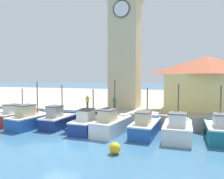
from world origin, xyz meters
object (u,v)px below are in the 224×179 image
object	(u,v)px
fishing_boat_center	(90,123)
fishing_boat_mid_right	(112,125)
warehouse_right	(206,82)
dock_worker_along_quay	(87,102)
fishing_boat_left_outer	(18,117)
fishing_boat_left_inner	(32,119)
clock_tower	(125,37)
fishing_boat_right_inner	(145,126)
mooring_buoy	(115,148)
fishing_boat_far_right	(221,131)
dock_worker_near_tower	(115,103)
fishing_boat_mid_left	(59,120)
fishing_boat_right_outer	(178,129)

from	to	relation	value
fishing_boat_center	fishing_boat_mid_right	world-z (taller)	fishing_boat_mid_right
fishing_boat_center	warehouse_right	xyz separation A→B (m)	(10.35, 7.99, 3.57)
warehouse_right	dock_worker_along_quay	distance (m)	13.24
fishing_boat_left_outer	fishing_boat_center	bearing A→B (deg)	-2.09
dock_worker_along_quay	fishing_boat_left_inner	bearing A→B (deg)	-131.36
fishing_boat_left_inner	clock_tower	xyz separation A→B (m)	(7.23, 7.81, 8.81)
fishing_boat_right_inner	mooring_buoy	xyz separation A→B (m)	(-1.07, -5.13, -0.36)
fishing_boat_far_right	dock_worker_along_quay	size ratio (longest dim) A/B	2.66
mooring_buoy	dock_worker_near_tower	bearing A→B (deg)	107.95
fishing_boat_left_inner	clock_tower	bearing A→B (deg)	47.21
fishing_boat_left_inner	dock_worker_along_quay	bearing A→B (deg)	48.64
dock_worker_near_tower	fishing_boat_far_right	bearing A→B (deg)	-20.87
fishing_boat_left_outer	fishing_boat_mid_right	size ratio (longest dim) A/B	0.94
fishing_boat_mid_right	warehouse_right	world-z (taller)	warehouse_right
fishing_boat_mid_left	dock_worker_along_quay	xyz separation A→B (m)	(1.40, 3.55, 1.38)
fishing_boat_left_inner	fishing_boat_right_outer	xyz separation A→B (m)	(13.54, 0.26, -0.01)
dock_worker_along_quay	mooring_buoy	bearing A→B (deg)	-55.79
fishing_boat_right_inner	fishing_boat_right_outer	world-z (taller)	fishing_boat_right_outer
fishing_boat_right_inner	warehouse_right	world-z (taller)	warehouse_right
dock_worker_near_tower	mooring_buoy	bearing A→B (deg)	-72.05
fishing_boat_right_outer	mooring_buoy	world-z (taller)	fishing_boat_right_outer
fishing_boat_mid_left	warehouse_right	bearing A→B (deg)	29.09
mooring_buoy	fishing_boat_mid_left	bearing A→B (deg)	144.53
clock_tower	mooring_buoy	distance (m)	15.56
fishing_boat_far_right	dock_worker_along_quay	bearing A→B (deg)	164.54
fishing_boat_mid_left	fishing_boat_right_outer	xyz separation A→B (m)	(11.09, -0.58, 0.03)
fishing_boat_right_inner	dock_worker_along_quay	distance (m)	8.09
mooring_buoy	fishing_boat_mid_right	bearing A→B (deg)	110.99
fishing_boat_left_inner	warehouse_right	bearing A→B (deg)	27.64
fishing_boat_mid_left	warehouse_right	size ratio (longest dim) A/B	0.48
fishing_boat_left_inner	fishing_boat_mid_left	xyz separation A→B (m)	(2.46, 0.83, -0.04)
fishing_boat_left_outer	fishing_boat_right_inner	world-z (taller)	fishing_boat_right_inner
fishing_boat_left_inner	dock_worker_near_tower	distance (m)	8.41
fishing_boat_right_inner	fishing_boat_mid_left	bearing A→B (deg)	179.04
fishing_boat_right_outer	fishing_boat_mid_left	bearing A→B (deg)	177.03
fishing_boat_mid_left	warehouse_right	distance (m)	16.19
fishing_boat_left_inner	mooring_buoy	size ratio (longest dim) A/B	7.00
dock_worker_along_quay	dock_worker_near_tower	bearing A→B (deg)	3.11
fishing_boat_right_outer	warehouse_right	distance (m)	9.38
fishing_boat_right_outer	clock_tower	world-z (taller)	clock_tower
dock_worker_along_quay	fishing_boat_mid_right	bearing A→B (deg)	-44.54
fishing_boat_right_inner	dock_worker_near_tower	size ratio (longest dim) A/B	3.08
fishing_boat_far_right	dock_worker_near_tower	size ratio (longest dim) A/B	2.66
fishing_boat_left_outer	dock_worker_near_tower	distance (m)	10.20
fishing_boat_left_outer	warehouse_right	distance (m)	20.53
fishing_boat_center	dock_worker_near_tower	world-z (taller)	fishing_boat_center
fishing_boat_right_inner	clock_tower	bearing A→B (deg)	117.49
fishing_boat_right_inner	mooring_buoy	bearing A→B (deg)	-101.73
fishing_boat_far_right	mooring_buoy	bearing A→B (deg)	-142.44
dock_worker_near_tower	fishing_boat_right_inner	bearing A→B (deg)	-44.14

